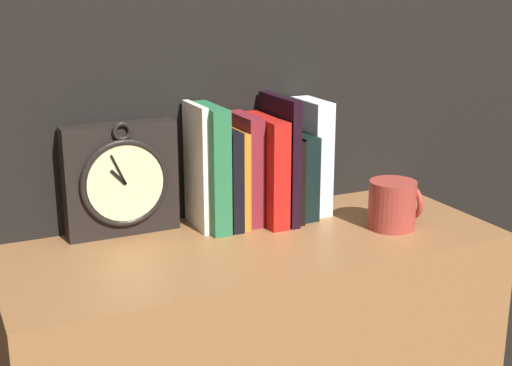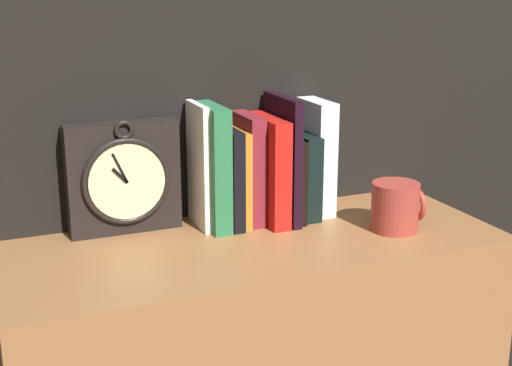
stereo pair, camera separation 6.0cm
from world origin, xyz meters
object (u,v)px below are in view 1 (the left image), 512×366
book_slot5_red (265,170)px  book_slot6_black (279,159)px  book_slot2_black (226,177)px  book_slot1_green (210,168)px  mug (393,204)px  book_slot3_orange (235,176)px  book_slot0_white (196,167)px  book_slot8_black (297,174)px  book_slot4_maroon (245,168)px  book_slot7_black (286,177)px  book_slot9_white (312,156)px  clock (122,180)px

book_slot5_red → book_slot6_black: 0.04m
book_slot2_black → book_slot6_black: (0.12, -0.01, 0.03)m
book_slot1_green → mug: 0.38m
book_slot3_orange → book_slot5_red: (0.06, -0.01, 0.01)m
book_slot6_black → mug: bearing=-39.7°
book_slot0_white → book_slot8_black: 0.23m
book_slot6_black → book_slot4_maroon: bearing=166.0°
book_slot4_maroon → book_slot5_red: bearing=-25.4°
book_slot1_green → mug: (0.33, -0.16, -0.08)m
book_slot4_maroon → book_slot1_green: bearing=-175.0°
book_slot2_black → book_slot4_maroon: (0.05, 0.01, 0.01)m
book_slot4_maroon → book_slot7_black: bearing=-7.6°
book_slot5_red → mug: bearing=-35.2°
book_slot2_black → book_slot4_maroon: bearing=7.2°
book_slot1_green → book_slot7_black: book_slot1_green is taller
book_slot3_orange → book_slot9_white: size_ratio=0.81×
book_slot4_maroon → book_slot0_white: bearing=177.6°
mug → book_slot7_black: bearing=136.1°
book_slot0_white → book_slot4_maroon: (0.11, -0.00, -0.01)m
book_slot2_black → book_slot5_red: (0.08, -0.01, 0.01)m
book_slot8_black → book_slot0_white: bearing=177.1°
clock → mug: size_ratio=2.28×
book_slot7_black → book_slot2_black: bearing=177.6°
book_slot3_orange → book_slot9_white: (0.18, 0.00, 0.02)m
book_slot4_maroon → book_slot5_red: (0.04, -0.02, -0.00)m
book_slot0_white → book_slot2_black: 0.06m
book_slot1_green → book_slot7_black: 0.17m
book_slot1_green → book_slot3_orange: (0.06, 0.00, -0.03)m
clock → book_slot9_white: 0.41m
book_slot8_black → book_slot3_orange: bearing=178.2°
book_slot2_black → book_slot5_red: book_slot5_red is taller
clock → book_slot2_black: size_ratio=1.14×
book_slot4_maroon → book_slot6_black: 0.07m
book_slot2_black → book_slot7_black: bearing=-2.4°
book_slot0_white → book_slot1_green: (0.03, -0.01, -0.00)m
book_slot3_orange → book_slot5_red: book_slot5_red is taller
book_slot1_green → book_slot3_orange: 0.06m
book_slot2_black → book_slot3_orange: bearing=8.8°
book_slot2_black → mug: book_slot2_black is taller
book_slot6_black → book_slot0_white: bearing=172.9°
book_slot6_black → book_slot8_black: (0.05, 0.01, -0.04)m
book_slot2_black → book_slot4_maroon: book_slot4_maroon is taller
book_slot1_green → book_slot4_maroon: book_slot1_green is taller
book_slot5_red → book_slot4_maroon: bearing=154.6°
book_slot6_black → book_slot9_white: book_slot6_black is taller
book_slot8_black → mug: 0.21m
book_slot2_black → clock: bearing=169.8°
book_slot1_green → book_slot8_black: (0.20, 0.00, -0.04)m
book_slot9_white → mug: 0.21m
book_slot0_white → book_slot8_black: book_slot0_white is taller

